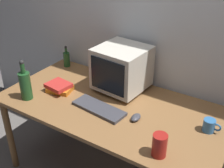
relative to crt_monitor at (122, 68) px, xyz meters
The scene contains 10 objects.
back_wall 0.40m from the crt_monitor, 77.21° to the left, with size 4.00×0.08×2.50m, color silver.
desk 0.37m from the crt_monitor, 76.24° to the right, with size 1.76×0.88×0.75m.
crt_monitor is the anchor object (origin of this frame).
keyboard 0.40m from the crt_monitor, 87.66° to the right, with size 0.42×0.15×0.02m, color #3F3F47.
computer_mouse 0.47m from the crt_monitor, 45.85° to the right, with size 0.06×0.10×0.04m, color #3F3F47.
bottle_tall 0.77m from the crt_monitor, 136.82° to the right, with size 0.09×0.09×0.33m.
bottle_short 0.69m from the crt_monitor, behind, with size 0.06×0.06×0.21m.
book_stack 0.54m from the crt_monitor, 143.90° to the right, with size 0.22×0.19×0.07m.
mug 0.81m from the crt_monitor, 12.17° to the right, with size 0.12×0.08×0.09m.
metal_canister 0.82m from the crt_monitor, 43.28° to the right, with size 0.09×0.09×0.15m, color #A51E19.
Camera 1 is at (0.98, -1.55, 1.97)m, focal length 45.78 mm.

